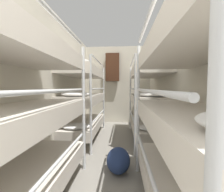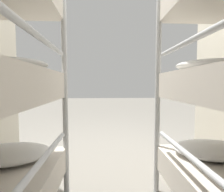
{
  "view_description": "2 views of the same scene",
  "coord_description": "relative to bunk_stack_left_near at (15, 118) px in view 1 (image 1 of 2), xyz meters",
  "views": [
    {
      "loc": [
        0.18,
        0.23,
        1.18
      ],
      "look_at": [
        -0.08,
        3.72,
        0.98
      ],
      "focal_mm": 24.0,
      "sensor_mm": 36.0,
      "label": 1
    },
    {
      "loc": [
        0.08,
        2.01,
        0.92
      ],
      "look_at": [
        -0.0,
        0.55,
        0.83
      ],
      "focal_mm": 28.0,
      "sensor_mm": 36.0,
      "label": 2
    }
  ],
  "objects": [
    {
      "name": "bunk_stack_left_far",
      "position": [
        0.0,
        2.2,
        0.0
      ],
      "size": [
        0.7,
        1.78,
        1.78
      ],
      "color": "silver",
      "rests_on": "ground_plane"
    },
    {
      "name": "bunk_stack_right_near",
      "position": [
        1.43,
        0.0,
        0.0
      ],
      "size": [
        0.7,
        1.78,
        1.78
      ],
      "color": "silver",
      "rests_on": "ground_plane"
    },
    {
      "name": "hanging_coat",
      "position": [
        0.54,
        3.74,
        0.91
      ],
      "size": [
        0.44,
        0.12,
        0.9
      ],
      "color": "#472819"
    },
    {
      "name": "bunk_stack_left_near",
      "position": [
        0.0,
        0.0,
        0.0
      ],
      "size": [
        0.7,
        1.78,
        1.78
      ],
      "color": "silver",
      "rests_on": "ground_plane"
    },
    {
      "name": "bunk_stack_right_far",
      "position": [
        1.43,
        2.2,
        0.0
      ],
      "size": [
        0.7,
        1.78,
        1.78
      ],
      "color": "silver",
      "rests_on": "ground_plane"
    },
    {
      "name": "wall_right",
      "position": [
        1.8,
        1.24,
        0.34
      ],
      "size": [
        0.06,
        5.38,
        2.54
      ],
      "color": "beige",
      "rests_on": "ground_plane"
    },
    {
      "name": "duffel_bag",
      "position": [
        0.83,
        0.88,
        -0.76
      ],
      "size": [
        0.33,
        0.45,
        0.33
      ],
      "color": "navy",
      "rests_on": "ground_plane"
    },
    {
      "name": "wall_back",
      "position": [
        0.72,
        3.89,
        0.34
      ],
      "size": [
        2.24,
        0.06,
        2.54
      ],
      "color": "beige",
      "rests_on": "ground_plane"
    },
    {
      "name": "wall_left",
      "position": [
        -0.37,
        1.24,
        0.34
      ],
      "size": [
        0.06,
        5.38,
        2.54
      ],
      "color": "beige",
      "rests_on": "ground_plane"
    }
  ]
}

